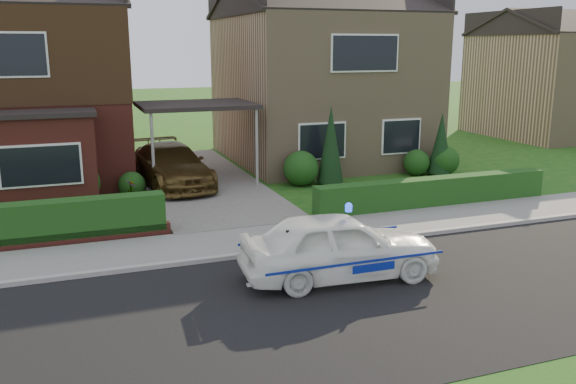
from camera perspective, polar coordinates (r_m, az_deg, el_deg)
name	(u,v)px	position (r m, az deg, el deg)	size (l,w,h in m)	color
ground	(326,307)	(11.37, 3.58, -10.67)	(120.00, 120.00, 0.00)	#154C14
road	(326,307)	(11.37, 3.58, -10.67)	(60.00, 6.00, 0.02)	black
kerb	(272,252)	(13.99, -1.48, -5.64)	(60.00, 0.16, 0.12)	#9E9993
sidewalk	(258,239)	(14.94, -2.78, -4.43)	(60.00, 2.00, 0.10)	slate
driveway	(199,181)	(21.40, -8.37, 1.00)	(3.80, 12.00, 0.12)	#666059
house_left	(12,71)	(23.44, -24.45, 10.29)	(7.50, 9.53, 7.25)	maroon
house_right	(319,70)	(25.54, 2.95, 11.30)	(7.50, 8.06, 7.25)	tan
carport_link	(196,106)	(20.95, -8.59, 7.92)	(3.80, 3.00, 2.77)	black
dwarf_wall	(2,246)	(15.51, -25.19, -4.57)	(7.70, 0.25, 0.36)	maroon
hedge_left	(3,251)	(15.71, -25.08, -5.03)	(7.50, 0.55, 0.90)	#163811
hedge_right	(433,207)	(18.50, 13.40, -1.42)	(7.50, 0.55, 0.80)	#163811
shrub_left_mid	(77,183)	(19.19, -19.10, 0.77)	(1.32, 1.32, 1.32)	#163811
shrub_left_near	(132,185)	(19.62, -14.41, 0.64)	(0.84, 0.84, 0.84)	#163811
shrub_right_near	(301,168)	(20.68, 1.22, 2.23)	(1.20, 1.20, 1.20)	#163811
shrub_right_mid	(417,162)	(22.85, 11.94, 2.72)	(0.96, 0.96, 0.96)	#163811
shrub_right_far	(445,161)	(23.14, 14.44, 2.87)	(1.08, 1.08, 1.08)	#163811
conifer_a	(331,147)	(20.76, 4.01, 4.21)	(0.90, 0.90, 2.60)	black
conifer_b	(441,146)	(22.94, 14.11, 4.22)	(0.90, 0.90, 2.20)	black
neighbour_right	(553,86)	(35.22, 23.58, 9.09)	(6.50, 7.00, 5.20)	tan
police_car	(339,246)	(12.45, 4.82, -5.10)	(3.72, 4.15, 1.54)	white
driveway_car	(172,165)	(20.51, -10.83, 2.46)	(1.90, 4.68, 1.36)	brown
potted_plant_c	(131,192)	(18.89, -14.45, -0.03)	(0.41, 0.41, 0.72)	gray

